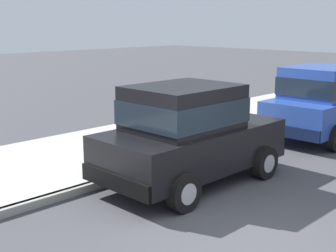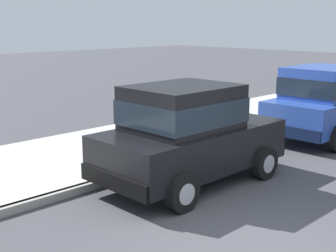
% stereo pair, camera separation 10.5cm
% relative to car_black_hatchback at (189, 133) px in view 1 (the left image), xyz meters
% --- Properties ---
extents(ground_plane, '(80.00, 80.00, 0.00)m').
position_rel_car_black_hatchback_xyz_m(ground_plane, '(2.20, -1.18, -0.98)').
color(ground_plane, '#424247').
extents(curb, '(0.16, 64.00, 0.14)m').
position_rel_car_black_hatchback_xyz_m(curb, '(-1.00, -1.18, -0.91)').
color(curb, gray).
rests_on(curb, ground).
extents(sidewalk, '(3.60, 64.00, 0.14)m').
position_rel_car_black_hatchback_xyz_m(sidewalk, '(-2.80, -1.18, -0.91)').
color(sidewalk, '#B7B5AD').
rests_on(sidewalk, ground).
extents(car_black_hatchback, '(1.97, 3.80, 1.88)m').
position_rel_car_black_hatchback_xyz_m(car_black_hatchback, '(0.00, 0.00, 0.00)').
color(car_black_hatchback, black).
rests_on(car_black_hatchback, ground).
extents(car_blue_hatchback, '(1.98, 3.81, 1.88)m').
position_rel_car_black_hatchback_xyz_m(car_blue_hatchback, '(0.08, 5.12, 0.00)').
color(car_blue_hatchback, '#28479E').
rests_on(car_blue_hatchback, ground).
extents(dog_tan, '(0.74, 0.32, 0.49)m').
position_rel_car_black_hatchback_xyz_m(dog_tan, '(-2.79, 1.22, -0.55)').
color(dog_tan, tan).
rests_on(dog_tan, sidewalk).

